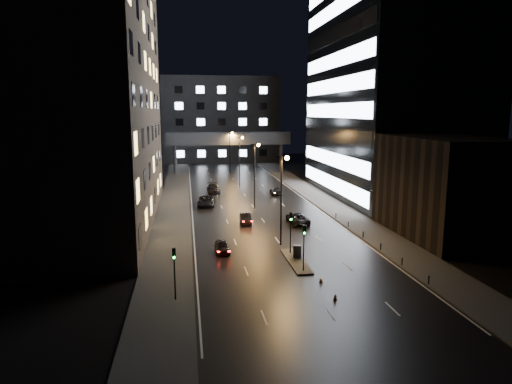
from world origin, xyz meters
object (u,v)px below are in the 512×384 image
at_px(car_away_b, 246,218).
at_px(car_away_d, 214,189).
at_px(car_toward_a, 298,218).
at_px(car_away_a, 222,246).
at_px(car_toward_b, 276,191).
at_px(utility_cabinet, 297,251).
at_px(car_away_c, 206,201).

relative_size(car_away_b, car_away_d, 0.73).
height_order(car_away_b, car_toward_a, car_toward_a).
bearing_deg(car_away_a, car_away_b, 70.79).
distance_m(car_away_a, car_away_b, 13.25).
relative_size(car_away_a, car_toward_b, 0.84).
xyz_separation_m(car_away_d, utility_cabinet, (6.19, -39.84, -0.03)).
xyz_separation_m(car_away_d, car_toward_b, (11.08, -3.44, -0.14)).
height_order(car_away_d, car_toward_a, car_away_d).
relative_size(car_away_a, car_away_b, 0.94).
relative_size(car_away_b, car_toward_b, 0.89).
relative_size(car_away_c, car_away_d, 1.05).
relative_size(car_away_b, car_toward_a, 0.78).
xyz_separation_m(car_toward_a, utility_cabinet, (-3.61, -14.50, 0.06)).
bearing_deg(car_away_b, car_toward_b, 70.68).
xyz_separation_m(car_away_a, car_away_b, (4.16, 12.58, 0.02)).
distance_m(car_away_a, car_toward_b, 35.42).
relative_size(car_away_a, car_toward_a, 0.74).
xyz_separation_m(car_away_a, utility_cabinet, (7.48, -3.22, 0.13)).
bearing_deg(car_toward_a, car_toward_b, -95.06).
height_order(car_away_a, car_toward_b, car_toward_b).
xyz_separation_m(car_away_d, car_toward_a, (9.80, -25.35, -0.08)).
distance_m(car_away_b, car_away_d, 24.21).
distance_m(car_away_a, car_toward_a, 15.82).
distance_m(car_away_d, utility_cabinet, 40.32).
distance_m(car_away_c, car_toward_b, 15.38).
bearing_deg(car_toward_a, car_away_d, -70.56).
bearing_deg(car_away_c, utility_cabinet, -67.62).
distance_m(car_toward_b, utility_cabinet, 36.74).
bearing_deg(car_away_d, car_away_a, -93.90).
distance_m(car_away_b, car_toward_a, 7.05).
xyz_separation_m(car_away_c, car_toward_a, (11.65, -13.60, -0.08)).
distance_m(car_toward_a, utility_cabinet, 14.94).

